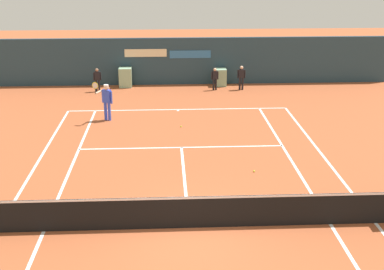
% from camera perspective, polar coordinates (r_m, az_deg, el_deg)
% --- Properties ---
extents(ground_plane, '(80.00, 80.00, 0.01)m').
position_cam_1_polar(ground_plane, '(15.44, -0.43, -8.92)').
color(ground_plane, '#A8512D').
extents(tennis_net, '(12.10, 0.10, 1.07)m').
position_cam_1_polar(tennis_net, '(14.70, -0.34, -8.22)').
color(tennis_net, '#4C4C51').
rests_on(tennis_net, ground_plane).
extents(sponsor_back_wall, '(25.00, 1.02, 2.68)m').
position_cam_1_polar(sponsor_back_wall, '(30.60, -1.86, 7.87)').
color(sponsor_back_wall, '#233D4C').
rests_on(sponsor_back_wall, ground_plane).
extents(player_on_baseline, '(0.83, 0.67, 1.88)m').
position_cam_1_polar(player_on_baseline, '(24.15, -9.22, 3.86)').
color(player_on_baseline, blue).
rests_on(player_on_baseline, ground_plane).
extents(ball_kid_right_post, '(0.41, 0.21, 1.25)m').
position_cam_1_polar(ball_kid_right_post, '(29.35, 2.48, 6.22)').
color(ball_kid_right_post, black).
rests_on(ball_kid_right_post, ground_plane).
extents(ball_kid_left_post, '(0.43, 0.20, 1.29)m').
position_cam_1_polar(ball_kid_left_post, '(29.46, -10.18, 6.04)').
color(ball_kid_left_post, black).
rests_on(ball_kid_left_post, ground_plane).
extents(ball_kid_centre_post, '(0.45, 0.20, 1.35)m').
position_cam_1_polar(ball_kid_centre_post, '(29.51, 5.35, 6.35)').
color(ball_kid_centre_post, black).
rests_on(ball_kid_centre_post, ground_plane).
extents(tennis_ball_near_service_line, '(0.07, 0.07, 0.07)m').
position_cam_1_polar(tennis_ball_near_service_line, '(18.59, 6.71, -3.90)').
color(tennis_ball_near_service_line, '#CCE033').
rests_on(tennis_ball_near_service_line, ground_plane).
extents(tennis_ball_by_sideline, '(0.07, 0.07, 0.07)m').
position_cam_1_polar(tennis_ball_by_sideline, '(23.17, -1.19, 0.94)').
color(tennis_ball_by_sideline, '#CCE033').
rests_on(tennis_ball_by_sideline, ground_plane).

